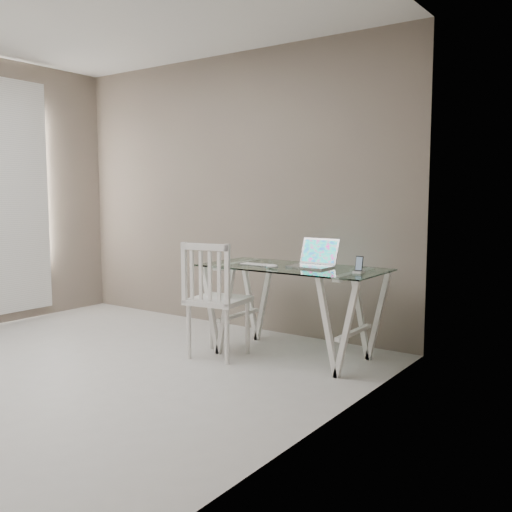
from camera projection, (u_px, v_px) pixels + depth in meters
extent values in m
plane|color=#AFADA8|center=(37.00, 383.00, 4.02)|extent=(4.50, 4.50, 0.00)
cube|color=#6F6357|center=(231.00, 192.00, 5.70)|extent=(4.00, 0.02, 2.70)
cube|color=#6F6357|center=(275.00, 190.00, 2.73)|extent=(0.02, 4.50, 2.70)
cube|color=silver|center=(292.00, 267.00, 4.61)|extent=(1.50, 0.70, 0.01)
cube|color=white|center=(238.00, 306.00, 4.96)|extent=(0.24, 0.62, 0.72)
cube|color=white|center=(354.00, 322.00, 4.34)|extent=(0.24, 0.62, 0.72)
cube|color=white|center=(218.00, 300.00, 4.66)|extent=(0.50, 0.50, 0.04)
cylinder|color=white|center=(189.00, 332.00, 4.61)|extent=(0.04, 0.04, 0.44)
cylinder|color=white|center=(227.00, 337.00, 4.45)|extent=(0.04, 0.04, 0.44)
cylinder|color=white|center=(211.00, 323.00, 4.92)|extent=(0.04, 0.04, 0.44)
cylinder|color=white|center=(247.00, 327.00, 4.76)|extent=(0.04, 0.04, 0.44)
cube|color=white|center=(205.00, 274.00, 4.45)|extent=(0.43, 0.10, 0.49)
cube|color=silver|center=(310.00, 267.00, 4.55)|extent=(0.33, 0.23, 0.01)
cube|color=#19D899|center=(320.00, 251.00, 4.66)|extent=(0.33, 0.08, 0.21)
cube|color=silver|center=(256.00, 265.00, 4.72)|extent=(0.28, 0.12, 0.01)
ellipsoid|color=silver|center=(272.00, 266.00, 4.50)|extent=(0.11, 0.06, 0.03)
cube|color=white|center=(358.00, 272.00, 4.23)|extent=(0.07, 0.07, 0.02)
cube|color=black|center=(359.00, 264.00, 4.23)|extent=(0.06, 0.03, 0.11)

